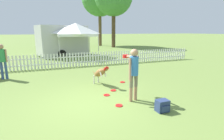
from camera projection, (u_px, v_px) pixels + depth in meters
ground_plane at (88, 104)px, 5.44m from camera, size 240.00×240.00×0.00m
handler_person at (133, 68)px, 5.52m from camera, size 0.46×1.07×1.69m
leaping_dog at (100, 73)px, 7.23m from camera, size 0.50×1.20×0.89m
frisbee_near_handler at (107, 95)px, 6.17m from camera, size 0.22×0.22×0.02m
frisbee_near_dog at (122, 82)px, 7.73m from camera, size 0.22×0.22×0.02m
frisbee_midfield at (119, 105)px, 5.30m from camera, size 0.22×0.22×0.02m
frisbee_far_scatter at (113, 90)px, 6.66m from camera, size 0.22×0.22×0.02m
backpack_on_grass at (162, 106)px, 4.91m from camera, size 0.35×0.30×0.34m
picket_fence at (65, 60)px, 10.83m from camera, size 18.90×0.04×0.88m
canopy_tent_main at (76, 30)px, 14.54m from camera, size 3.06×3.06×2.86m
spectator_standing at (2, 58)px, 8.04m from camera, size 0.41×0.27×1.64m
equipment_trailer at (62, 40)px, 15.63m from camera, size 5.06×3.27×2.69m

